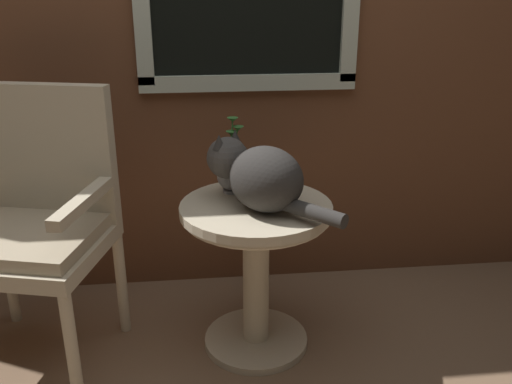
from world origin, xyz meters
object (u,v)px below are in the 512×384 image
at_px(wicker_side_table, 256,249).
at_px(pewter_vase_with_ivy, 231,171).
at_px(wicker_chair, 33,214).
at_px(cat, 259,175).

xyz_separation_m(wicker_side_table, pewter_vase_with_ivy, (-0.08, 0.14, 0.27)).
distance_m(wicker_side_table, pewter_vase_with_ivy, 0.32).
relative_size(wicker_side_table, pewter_vase_with_ivy, 2.11).
relative_size(wicker_chair, cat, 2.21).
relative_size(cat, pewter_vase_with_ivy, 1.62).
distance_m(wicker_side_table, cat, 0.31).
height_order(cat, pewter_vase_with_ivy, pewter_vase_with_ivy).
height_order(wicker_side_table, cat, cat).
relative_size(wicker_side_table, cat, 1.31).
bearing_deg(wicker_side_table, wicker_chair, 175.05).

